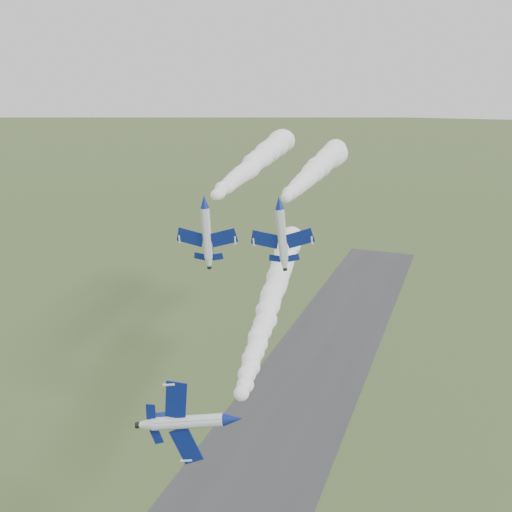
{
  "coord_description": "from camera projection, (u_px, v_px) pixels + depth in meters",
  "views": [
    {
      "loc": [
        29.22,
        -54.43,
        63.61
      ],
      "look_at": [
        0.49,
        21.05,
        38.56
      ],
      "focal_mm": 40.0,
      "sensor_mm": 36.0,
      "label": 1
    }
  ],
  "objects": [
    {
      "name": "smoke_trail_jet_pair_left",
      "position": [
        256.0,
        162.0,
        119.06
      ],
      "size": [
        12.17,
        62.51,
        5.67
      ],
      "primitive_type": null,
      "rotation": [
        0.0,
        0.0,
        0.11
      ],
      "color": "white"
    },
    {
      "name": "jet_pair_left",
      "position": [
        204.0,
        202.0,
        88.38
      ],
      "size": [
        10.08,
        12.01,
        2.98
      ],
      "rotation": [
        0.0,
        -0.05,
        0.11
      ],
      "color": "silver"
    },
    {
      "name": "smoke_trail_jet_pair_right",
      "position": [
        316.0,
        170.0,
        111.28
      ],
      "size": [
        11.08,
        54.95,
        5.34
      ],
      "primitive_type": null,
      "rotation": [
        0.0,
        0.0,
        0.11
      ],
      "color": "white"
    },
    {
      "name": "smoke_trail_jet_lead",
      "position": [
        273.0,
        294.0,
        90.0
      ],
      "size": [
        17.04,
        57.59,
        4.53
      ],
      "primitive_type": null,
      "rotation": [
        0.0,
        0.0,
        0.22
      ],
      "color": "white"
    },
    {
      "name": "jet_pair_right",
      "position": [
        279.0,
        203.0,
        84.11
      ],
      "size": [
        9.66,
        11.56,
        2.89
      ],
      "rotation": [
        0.0,
        -0.1,
        0.11
      ],
      "color": "silver"
    },
    {
      "name": "jet_lead",
      "position": [
        233.0,
        420.0,
        60.36
      ],
      "size": [
        4.12,
        12.01,
        9.85
      ],
      "rotation": [
        0.0,
        1.41,
        0.22
      ],
      "color": "silver"
    },
    {
      "name": "runway",
      "position": [
        271.0,
        443.0,
        104.13
      ],
      "size": [
        24.0,
        260.0,
        0.04
      ],
      "primitive_type": "cube",
      "color": "#313234",
      "rests_on": "ground"
    }
  ]
}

